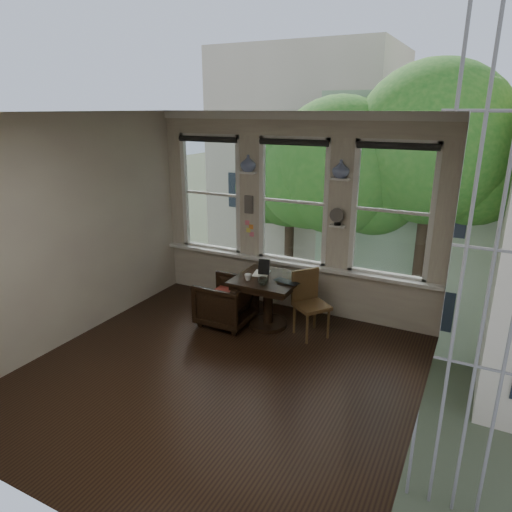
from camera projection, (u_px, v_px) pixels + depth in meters
The scene contains 25 objects.
ground at pixel (218, 374), 5.46m from camera, with size 4.50×4.50×0.00m, color black.
ceiling at pixel (210, 112), 4.53m from camera, with size 4.50×4.50×0.00m, color silver.
wall_back at pixel (294, 214), 6.90m from camera, with size 4.50×4.50×0.00m, color beige.
wall_front at pixel (38, 346), 3.09m from camera, with size 4.50×4.50×0.00m, color beige.
wall_left at pixel (69, 231), 5.97m from camera, with size 4.50×4.50×0.00m, color beige.
wall_right at pixel (431, 291), 4.02m from camera, with size 4.50×4.50×0.00m, color beige.
window_left at pixel (212, 194), 7.47m from camera, with size 1.10×0.12×1.90m, color white, non-canonical shape.
window_center at pixel (294, 201), 6.84m from camera, with size 1.10×0.12×1.90m, color white, non-canonical shape.
window_right at pixel (392, 211), 6.21m from camera, with size 1.10×0.12×1.90m, color white, non-canonical shape.
shelf_left at pixel (248, 172), 6.95m from camera, with size 0.26×0.16×0.03m, color white.
shelf_right at pixel (340, 179), 6.32m from camera, with size 0.26×0.16×0.03m, color white.
intercom at pixel (249, 204), 7.13m from camera, with size 0.14×0.06×0.28m, color #59544F.
sticky_notes at pixel (249, 226), 7.24m from camera, with size 0.16×0.01×0.24m, color pink, non-canonical shape.
desk_fan at pixel (338, 219), 6.48m from camera, with size 0.20×0.20×0.24m, color #59544F, non-canonical shape.
vase_left at pixel (248, 163), 6.90m from camera, with size 0.24×0.24×0.25m, color silver.
vase_right at pixel (341, 169), 6.28m from camera, with size 0.24×0.24×0.25m, color silver.
table at pixel (268, 302), 6.57m from camera, with size 0.90×0.90×0.75m, color black, non-canonical shape.
armchair_left at pixel (226, 302), 6.66m from camera, with size 0.73×0.75×0.68m, color black.
cushion_red at pixel (226, 295), 6.62m from camera, with size 0.45×0.45×0.06m, color maroon.
side_chair_right at pixel (312, 305), 6.25m from camera, with size 0.42×0.42×0.92m, color #49341A, non-canonical shape.
laptop at pixel (284, 283), 6.20m from camera, with size 0.37×0.24×0.03m, color black.
mug at pixel (248, 277), 6.34m from camera, with size 0.10×0.10×0.09m, color white.
drinking_glass at pixel (263, 281), 6.17m from camera, with size 0.13×0.13×0.10m, color white.
tablet at pixel (264, 267), 6.56m from camera, with size 0.16×0.02×0.22m, color black.
papers at pixel (261, 273), 6.61m from camera, with size 0.22×0.30×0.00m, color silver.
Camera 1 is at (2.57, -4.03, 3.04)m, focal length 32.00 mm.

